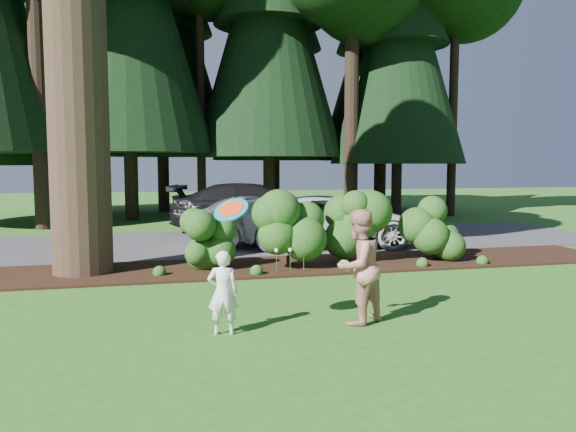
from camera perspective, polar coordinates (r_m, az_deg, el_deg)
The scene contains 12 objects.
ground at distance 9.90m, azimuth 5.28°, elevation -8.43°, with size 80.00×80.00×0.00m, color #295D1A.
mulch_bed at distance 12.95m, azimuth 0.62°, elevation -5.03°, with size 16.00×2.50×0.05m, color black.
driveway at distance 17.05m, azimuth -2.88°, elevation -2.57°, with size 22.00×6.00×0.03m, color #38383A.
shrub_row at distance 12.93m, azimuth 4.05°, elevation -1.54°, with size 6.53×1.60×1.61m.
lily_cluster at distance 11.98m, azimuth 0.22°, elevation -3.58°, with size 0.69×0.09×0.57m.
tree_wall at distance 26.68m, azimuth -6.20°, elevation 20.83°, with size 25.66×12.15×17.09m.
car_silver_wagon at distance 16.07m, azimuth -2.25°, elevation -0.53°, with size 1.45×4.16×1.37m, color silver.
car_white_suv at distance 15.96m, azimuth 4.44°, elevation -0.48°, with size 2.37×5.13×1.43m, color silver.
car_dark_suv at distance 19.26m, azimuth -3.36°, elevation 0.86°, with size 2.33×5.72×1.66m, color black.
child at distance 7.83m, azimuth -6.62°, elevation -7.72°, with size 0.43×0.28×1.17m, color white.
adult at distance 8.32m, azimuth 7.16°, elevation -5.12°, with size 0.82×0.64×1.69m, color #B52D18.
frisbee at distance 7.55m, azimuth -5.79°, elevation 0.65°, with size 0.53×0.44×0.40m.
Camera 1 is at (-3.12, -9.10, 2.34)m, focal length 35.00 mm.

